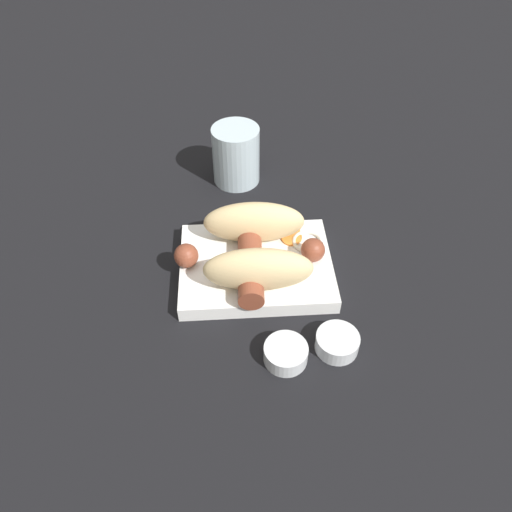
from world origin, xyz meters
TOP-DOWN VIEW (x-y plane):
  - ground_plane at (0.00, 0.00)m, footprint 3.00×3.00m
  - food_tray at (0.00, 0.00)m, footprint 0.21×0.16m
  - bread_roll at (0.00, 0.00)m, footprint 0.15×0.14m
  - sausage at (0.01, -0.00)m, footprint 0.21×0.17m
  - pickled_veggies at (-0.07, -0.04)m, footprint 0.07×0.07m
  - condiment_cup_near at (-0.03, 0.15)m, footprint 0.05×0.05m
  - condiment_cup_far at (-0.09, 0.13)m, footprint 0.05×0.05m
  - drink_glass at (0.02, -0.22)m, footprint 0.08×0.08m

SIDE VIEW (x-z plane):
  - ground_plane at x=0.00m, z-range 0.00..0.00m
  - condiment_cup_near at x=-0.03m, z-range 0.00..0.02m
  - condiment_cup_far at x=-0.09m, z-range 0.00..0.02m
  - food_tray at x=0.00m, z-range 0.00..0.02m
  - pickled_veggies at x=-0.07m, z-range 0.02..0.03m
  - sausage at x=0.01m, z-range 0.02..0.06m
  - drink_glass at x=0.02m, z-range 0.00..0.10m
  - bread_roll at x=0.00m, z-range 0.02..0.09m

